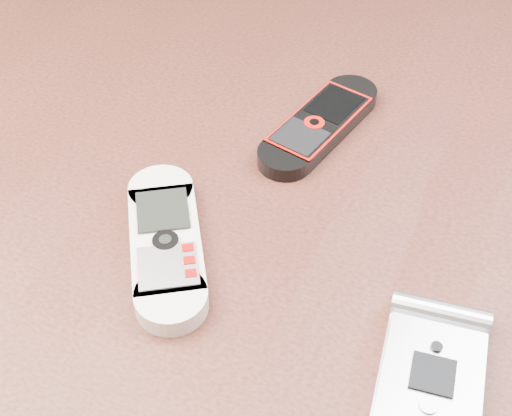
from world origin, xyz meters
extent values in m
cube|color=black|center=(0.00, 0.00, 0.73)|extent=(1.20, 0.80, 0.03)
cube|color=black|center=(-0.54, 0.34, 0.36)|extent=(0.06, 0.06, 0.71)
cube|color=white|center=(-0.04, -0.05, 0.76)|extent=(0.12, 0.15, 0.02)
cube|color=black|center=(0.01, 0.11, 0.76)|extent=(0.08, 0.15, 0.01)
cube|color=silver|center=(0.15, -0.09, 0.76)|extent=(0.07, 0.12, 0.02)
camera|label=1|loc=(0.14, -0.33, 1.12)|focal=50.00mm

